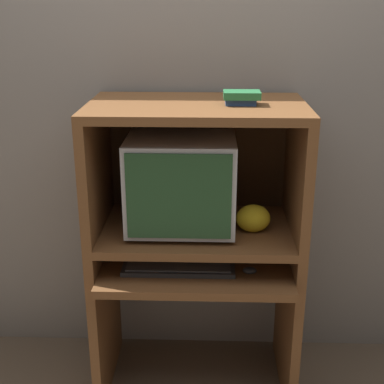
# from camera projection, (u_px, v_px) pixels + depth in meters

# --- Properties ---
(wall_back) EXTENTS (6.00, 0.06, 2.60)m
(wall_back) POSITION_uv_depth(u_px,v_px,m) (198.00, 101.00, 2.49)
(wall_back) COLOR gray
(wall_back) RESTS_ON ground_plane
(desk_base) EXTENTS (0.89, 0.60, 0.67)m
(desk_base) POSITION_uv_depth(u_px,v_px,m) (196.00, 306.00, 2.44)
(desk_base) COLOR brown
(desk_base) RESTS_ON ground_plane
(desk_monitor_shelf) EXTENTS (0.89, 0.54, 0.14)m
(desk_monitor_shelf) POSITION_uv_depth(u_px,v_px,m) (196.00, 233.00, 2.36)
(desk_monitor_shelf) COLOR brown
(desk_monitor_shelf) RESTS_ON desk_base
(hutch_upper) EXTENTS (0.89, 0.54, 0.54)m
(hutch_upper) POSITION_uv_depth(u_px,v_px,m) (197.00, 145.00, 2.25)
(hutch_upper) COLOR brown
(hutch_upper) RESTS_ON desk_monitor_shelf
(crt_monitor) EXTENTS (0.45, 0.44, 0.41)m
(crt_monitor) POSITION_uv_depth(u_px,v_px,m) (181.00, 180.00, 2.28)
(crt_monitor) COLOR #B2B2B7
(crt_monitor) RESTS_ON desk_monitor_shelf
(keyboard) EXTENTS (0.47, 0.13, 0.03)m
(keyboard) POSITION_uv_depth(u_px,v_px,m) (178.00, 268.00, 2.25)
(keyboard) COLOR #2D2D30
(keyboard) RESTS_ON desk_base
(mouse) EXTENTS (0.06, 0.04, 0.03)m
(mouse) POSITION_uv_depth(u_px,v_px,m) (250.00, 270.00, 2.23)
(mouse) COLOR #28282B
(mouse) RESTS_ON desk_base
(snack_bag) EXTENTS (0.15, 0.11, 0.12)m
(snack_bag) POSITION_uv_depth(u_px,v_px,m) (253.00, 218.00, 2.28)
(snack_bag) COLOR gold
(snack_bag) RESTS_ON desk_monitor_shelf
(book_stack) EXTENTS (0.15, 0.11, 0.05)m
(book_stack) POSITION_uv_depth(u_px,v_px,m) (241.00, 97.00, 2.12)
(book_stack) COLOR navy
(book_stack) RESTS_ON hutch_upper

